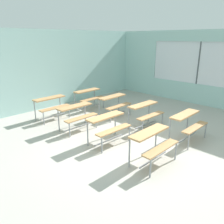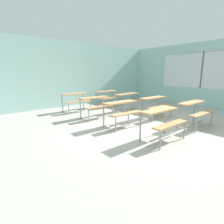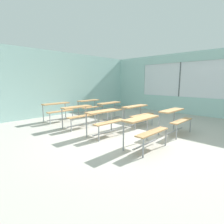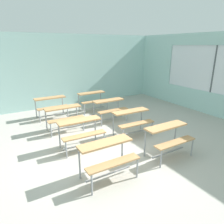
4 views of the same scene
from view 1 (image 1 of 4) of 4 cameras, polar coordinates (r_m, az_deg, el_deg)
The scene contains 11 objects.
ground at distance 6.04m, azimuth 3.87°, elevation -8.29°, with size 10.00×9.00×0.05m, color #ADA89E.
wall_back at distance 9.07m, azimuth -18.29°, elevation 10.00°, with size 10.00×0.12×3.00m, color #A8D1CC.
wall_right at distance 9.79m, azimuth 24.52°, elevation 9.53°, with size 0.12×9.00×3.00m.
desk_bench_r0c0 at distance 4.99m, azimuth 10.47°, elevation -7.06°, with size 1.10×0.59×0.74m.
desk_bench_r0c1 at distance 6.34m, azimuth 18.89°, elevation -2.17°, with size 1.10×0.59×0.74m.
desk_bench_r1c0 at distance 5.84m, azimuth -0.94°, elevation -2.88°, with size 1.11×0.62×0.74m.
desk_bench_r1c1 at distance 6.95m, azimuth 8.58°, elevation 0.44°, with size 1.12×0.63×0.74m.
desk_bench_r2c0 at distance 6.79m, azimuth -8.92°, elevation -0.01°, with size 1.11×0.60×0.74m.
desk_bench_r2c1 at distance 7.84m, azimuth 0.62°, elevation 2.71°, with size 1.11×0.60×0.74m.
desk_bench_r3c0 at distance 7.91m, azimuth -15.23°, elevation 2.21°, with size 1.10×0.60×0.74m.
desk_bench_r3c1 at distance 8.81m, azimuth -5.90°, elevation 4.38°, with size 1.11×0.60×0.74m.
Camera 1 is at (-4.12, -3.49, 2.68)m, focal length 35.79 mm.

